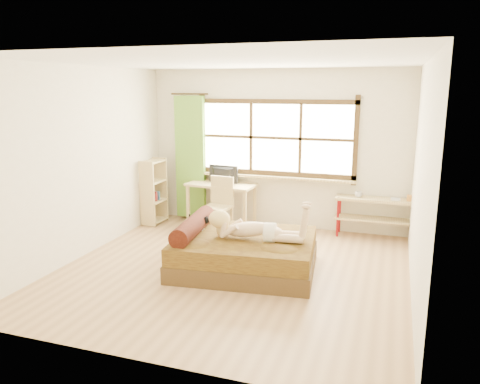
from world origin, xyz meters
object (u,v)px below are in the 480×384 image
(kitten, at_px, (198,222))
(desk, at_px, (221,189))
(bed, at_px, (242,252))
(bookshelf, at_px, (154,191))
(pipe_shelf, at_px, (378,209))
(chair, at_px, (220,202))
(woman, at_px, (255,219))

(kitten, distance_m, desk, 1.78)
(bed, height_order, bookshelf, bookshelf)
(kitten, bearing_deg, bookshelf, 128.96)
(bed, distance_m, pipe_shelf, 2.59)
(kitten, relative_size, bookshelf, 0.24)
(bed, height_order, desk, desk)
(chair, xyz_separation_m, pipe_shelf, (2.54, 0.48, -0.04))
(bed, bearing_deg, woman, -19.25)
(kitten, height_order, chair, chair)
(bed, bearing_deg, chair, 114.44)
(bed, xyz_separation_m, desk, (-0.99, 1.86, 0.40))
(kitten, xyz_separation_m, bookshelf, (-1.51, 1.50, 0.02))
(kitten, distance_m, bookshelf, 2.12)
(bed, distance_m, desk, 2.14)
(kitten, bearing_deg, pipe_shelf, 32.51)
(bed, xyz_separation_m, chair, (-0.88, 1.49, 0.27))
(desk, relative_size, bookshelf, 1.08)
(woman, bearing_deg, pipe_shelf, 47.90)
(bed, bearing_deg, desk, 111.91)
(desk, bearing_deg, woman, -52.37)
(desk, height_order, bookshelf, bookshelf)
(bookshelf, bearing_deg, bed, -35.20)
(chair, relative_size, bookshelf, 0.82)
(bed, distance_m, woman, 0.52)
(woman, xyz_separation_m, pipe_shelf, (1.46, 2.02, -0.25))
(bookshelf, bearing_deg, kitten, -43.73)
(desk, xyz_separation_m, chair, (0.11, -0.36, -0.13))
(pipe_shelf, bearing_deg, bookshelf, -174.53)
(kitten, xyz_separation_m, chair, (-0.21, 1.39, -0.05))
(woman, distance_m, kitten, 0.90)
(woman, xyz_separation_m, kitten, (-0.87, 0.15, -0.16))
(bed, height_order, woman, woman)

